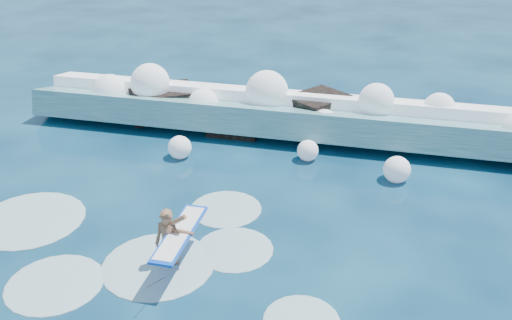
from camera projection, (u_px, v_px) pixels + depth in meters
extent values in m
plane|color=#07243D|center=(180.00, 231.00, 14.39)|extent=(200.00, 200.00, 0.00)
cube|color=teal|center=(292.00, 120.00, 19.65)|extent=(18.37, 2.80, 1.53)
cube|color=white|center=(296.00, 100.00, 20.13)|extent=(18.37, 1.29, 0.72)
cube|color=black|center=(163.00, 105.00, 21.03)|extent=(2.86, 2.67, 1.25)
cube|color=black|center=(235.00, 123.00, 19.75)|extent=(1.74, 1.36, 0.96)
cube|color=black|center=(318.00, 114.00, 20.16)|extent=(2.36, 2.45, 1.34)
imported|color=brown|center=(168.00, 244.00, 12.88)|extent=(0.66, 0.46, 1.74)
cube|color=blue|center=(180.00, 233.00, 12.73)|extent=(0.55, 2.38, 0.06)
cube|color=white|center=(180.00, 233.00, 12.72)|extent=(0.45, 2.18, 0.06)
cylinder|color=black|center=(156.00, 283.00, 11.85)|extent=(0.01, 0.91, 0.43)
sphere|color=white|center=(110.00, 91.00, 20.95)|extent=(1.22, 1.22, 1.22)
sphere|color=white|center=(150.00, 83.00, 20.47)|extent=(1.41, 1.41, 1.41)
sphere|color=white|center=(203.00, 104.00, 20.11)|extent=(1.07, 1.07, 1.07)
sphere|color=white|center=(267.00, 92.00, 19.86)|extent=(1.50, 1.50, 1.50)
sphere|color=white|center=(324.00, 123.00, 19.00)|extent=(0.93, 0.93, 0.93)
sphere|color=white|center=(376.00, 101.00, 19.01)|extent=(1.19, 1.19, 1.19)
sphere|color=white|center=(439.00, 109.00, 19.04)|extent=(1.08, 1.08, 1.08)
sphere|color=white|center=(180.00, 147.00, 17.99)|extent=(0.75, 0.75, 0.75)
sphere|color=white|center=(308.00, 151.00, 17.83)|extent=(0.67, 0.67, 0.67)
sphere|color=white|center=(397.00, 170.00, 16.62)|extent=(0.80, 0.80, 0.80)
ellipsoid|color=silver|center=(158.00, 265.00, 13.12)|extent=(2.63, 2.63, 0.13)
ellipsoid|color=silver|center=(55.00, 284.00, 12.52)|extent=(2.17, 2.17, 0.11)
ellipsoid|color=silver|center=(234.00, 249.00, 13.68)|extent=(1.89, 1.89, 0.09)
ellipsoid|color=silver|center=(30.00, 219.00, 14.86)|extent=(2.86, 2.86, 0.14)
ellipsoid|color=silver|center=(226.00, 209.00, 15.33)|extent=(1.95, 1.95, 0.10)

